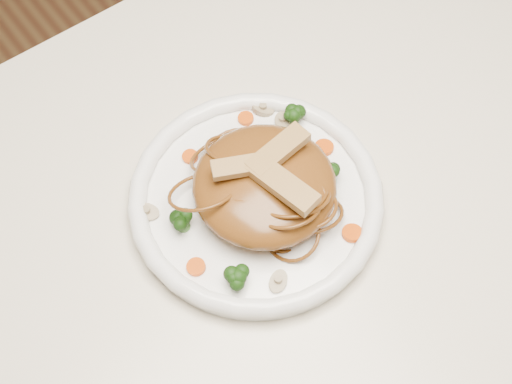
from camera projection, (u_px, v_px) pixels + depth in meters
table at (297, 278)px, 0.88m from camera, size 1.20×0.80×0.75m
plate at (256, 202)px, 0.81m from camera, size 0.34×0.34×0.02m
noodle_mound at (264, 185)px, 0.78m from camera, size 0.18×0.18×0.05m
chicken_a at (278, 151)px, 0.76m from camera, size 0.07×0.03×0.01m
chicken_b at (243, 166)px, 0.75m from camera, size 0.06×0.04×0.01m
chicken_c at (282, 184)px, 0.74m from camera, size 0.04×0.08×0.01m
broccoli_0 at (292, 114)px, 0.84m from camera, size 0.03×0.03×0.03m
broccoli_1 at (183, 221)px, 0.77m from camera, size 0.03×0.03×0.03m
broccoli_2 at (237, 276)px, 0.74m from camera, size 0.03×0.03×0.03m
broccoli_3 at (332, 173)px, 0.80m from camera, size 0.04×0.04×0.03m
carrot_0 at (246, 118)px, 0.85m from camera, size 0.02×0.02×0.00m
carrot_1 at (196, 267)px, 0.76m from camera, size 0.02×0.02×0.00m
carrot_2 at (324, 147)px, 0.83m from camera, size 0.03×0.03×0.00m
carrot_3 at (190, 157)px, 0.82m from camera, size 0.02×0.02×0.00m
carrot_4 at (352, 233)px, 0.78m from camera, size 0.03×0.03×0.00m
mushroom_0 at (278, 281)px, 0.75m from camera, size 0.03×0.03×0.01m
mushroom_1 at (282, 121)px, 0.85m from camera, size 0.03×0.03×0.01m
mushroom_2 at (147, 212)px, 0.79m from camera, size 0.04×0.04×0.01m
mushroom_3 at (263, 109)px, 0.86m from camera, size 0.04×0.04×0.01m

